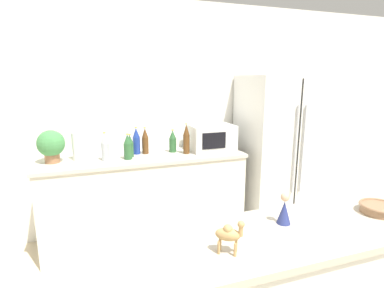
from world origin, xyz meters
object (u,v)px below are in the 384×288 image
back_bottle_0 (130,146)px  back_bottle_3 (128,147)px  microwave (211,137)px  back_bottle_2 (173,141)px  back_bottle_1 (186,139)px  fruit_bowl (379,208)px  back_bottle_6 (105,147)px  potted_plant (51,145)px  back_bottle_4 (136,141)px  wise_man_figurine_blue (284,210)px  camel_figurine (229,234)px  refrigerator (278,151)px  paper_towel_roll (78,146)px  back_bottle_5 (145,141)px

back_bottle_0 → back_bottle_3: back_bottle_3 is taller
microwave → back_bottle_2: (-0.44, 0.04, -0.02)m
back_bottle_1 → fruit_bowl: 1.92m
back_bottle_2 → back_bottle_6: back_bottle_6 is taller
fruit_bowl → potted_plant: bearing=133.3°
microwave → back_bottle_3: (-0.93, -0.11, -0.02)m
back_bottle_3 → back_bottle_6: (-0.21, 0.02, 0.01)m
back_bottle_4 → potted_plant: bearing=-174.0°
back_bottle_1 → wise_man_figurine_blue: size_ratio=1.98×
back_bottle_1 → camel_figurine: bearing=-102.8°
refrigerator → microwave: size_ratio=3.65×
wise_man_figurine_blue → back_bottle_0: bearing=105.9°
paper_towel_roll → back_bottle_4: back_bottle_4 is taller
refrigerator → paper_towel_roll: 2.24m
microwave → camel_figurine: microwave is taller
back_bottle_2 → wise_man_figurine_blue: size_ratio=1.51×
back_bottle_0 → back_bottle_4: bearing=51.6°
refrigerator → back_bottle_3: (-1.77, -0.03, 0.18)m
back_bottle_6 → back_bottle_3: bearing=-5.8°
refrigerator → back_bottle_0: refrigerator is taller
back_bottle_4 → camel_figurine: back_bottle_4 is taller
microwave → fruit_bowl: (0.18, -1.93, -0.05)m
potted_plant → paper_towel_roll: size_ratio=1.13×
back_bottle_6 → camel_figurine: back_bottle_6 is taller
back_bottle_2 → back_bottle_6: (-0.71, -0.13, 0.02)m
refrigerator → back_bottle_4: 1.68m
potted_plant → fruit_bowl: potted_plant is taller
back_bottle_1 → back_bottle_4: (-0.50, 0.16, -0.02)m
back_bottle_1 → back_bottle_3: bearing=-177.1°
refrigerator → back_bottle_0: (-1.74, 0.06, 0.17)m
back_bottle_0 → wise_man_figurine_blue: 1.91m
potted_plant → back_bottle_5: size_ratio=1.10×
wise_man_figurine_blue → paper_towel_roll: bearing=118.4°
back_bottle_2 → back_bottle_5: (-0.29, 0.02, 0.02)m
refrigerator → fruit_bowl: size_ratio=8.78×
back_bottle_3 → fruit_bowl: 2.13m
back_bottle_4 → fruit_bowl: (1.00, -2.01, -0.05)m
paper_towel_roll → camel_figurine: bearing=-72.5°
back_bottle_2 → fruit_bowl: 2.06m
back_bottle_5 → wise_man_figurine_blue: back_bottle_5 is taller
back_bottle_1 → back_bottle_4: size_ratio=1.12×
back_bottle_0 → back_bottle_5: (0.17, 0.08, 0.02)m
back_bottle_6 → back_bottle_4: bearing=27.0°
back_bottle_2 → paper_towel_roll: bearing=-178.5°
wise_man_figurine_blue → back_bottle_5: bearing=100.3°
back_bottle_3 → potted_plant: bearing=171.4°
microwave → back_bottle_4: (-0.82, 0.08, -0.00)m
refrigerator → paper_towel_roll: bearing=177.6°
back_bottle_1 → wise_man_figurine_blue: bearing=-92.0°
back_bottle_5 → back_bottle_2: bearing=-4.2°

